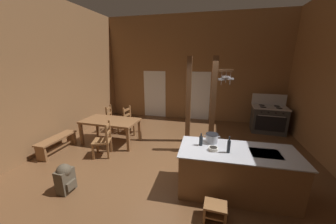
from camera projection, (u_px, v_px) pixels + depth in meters
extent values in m
cube|color=brown|center=(170.00, 170.00, 4.50)|extent=(8.11, 8.88, 0.10)
cube|color=brown|center=(192.00, 69.00, 7.74)|extent=(8.11, 0.14, 4.28)
cube|color=brown|center=(29.00, 75.00, 4.75)|extent=(0.14, 8.88, 4.28)
cube|color=white|center=(155.00, 94.00, 8.35)|extent=(1.00, 0.01, 2.05)
cube|color=white|center=(200.00, 96.00, 7.89)|extent=(0.84, 0.01, 2.05)
cube|color=brown|center=(236.00, 172.00, 3.57)|extent=(2.12, 0.96, 0.88)
cube|color=#A8AAB2|center=(238.00, 151.00, 3.44)|extent=(2.19, 1.02, 0.02)
cube|color=black|center=(266.00, 153.00, 3.35)|extent=(0.53, 0.41, 0.00)
cube|color=black|center=(231.00, 177.00, 4.08)|extent=(2.00, 0.10, 0.10)
cube|color=#323232|center=(268.00, 120.00, 6.65)|extent=(1.15, 0.83, 0.90)
cube|color=black|center=(270.00, 124.00, 6.31)|extent=(0.93, 0.07, 0.52)
cylinder|color=#A8AAB2|center=(272.00, 116.00, 6.21)|extent=(0.82, 0.08, 0.02)
cube|color=#A8AAB2|center=(270.00, 107.00, 6.52)|extent=(1.19, 0.87, 0.03)
cube|color=#A8AAB2|center=(269.00, 99.00, 6.80)|extent=(1.14, 0.11, 0.40)
cylinder|color=black|center=(279.00, 108.00, 6.31)|extent=(0.21, 0.21, 0.01)
cylinder|color=black|center=(263.00, 107.00, 6.45)|extent=(0.21, 0.21, 0.01)
cylinder|color=black|center=(277.00, 106.00, 6.59)|extent=(0.21, 0.21, 0.01)
cylinder|color=black|center=(262.00, 105.00, 6.73)|extent=(0.21, 0.21, 0.01)
cylinder|color=black|center=(283.00, 114.00, 6.09)|extent=(0.05, 0.03, 0.04)
cylinder|color=black|center=(276.00, 113.00, 6.15)|extent=(0.05, 0.03, 0.04)
cylinder|color=black|center=(269.00, 112.00, 6.21)|extent=(0.05, 0.03, 0.04)
cylinder|color=black|center=(261.00, 112.00, 6.28)|extent=(0.05, 0.03, 0.04)
cube|color=brown|center=(213.00, 106.00, 5.01)|extent=(0.15, 0.15, 2.63)
cube|color=brown|center=(223.00, 70.00, 4.73)|extent=(0.52, 0.12, 0.06)
cylinder|color=#A8AAB2|center=(222.00, 74.00, 4.76)|extent=(0.01, 0.01, 0.21)
cylinder|color=#A8AAB2|center=(221.00, 79.00, 4.79)|extent=(0.20, 0.20, 0.04)
cylinder|color=#A8AAB2|center=(221.00, 82.00, 4.81)|extent=(0.02, 0.02, 0.14)
cylinder|color=#A8AAB2|center=(226.00, 73.00, 4.73)|extent=(0.01, 0.01, 0.15)
cylinder|color=#A8AAB2|center=(226.00, 77.00, 4.76)|extent=(0.22, 0.22, 0.04)
cylinder|color=#A8AAB2|center=(226.00, 80.00, 4.78)|extent=(0.02, 0.02, 0.14)
cylinder|color=#A8AAB2|center=(231.00, 74.00, 4.72)|extent=(0.01, 0.01, 0.19)
cylinder|color=#A8AAB2|center=(230.00, 79.00, 4.75)|extent=(0.19, 0.19, 0.04)
cylinder|color=#A8AAB2|center=(230.00, 82.00, 4.78)|extent=(0.02, 0.02, 0.14)
cube|color=brown|center=(188.00, 101.00, 5.64)|extent=(0.14, 0.14, 2.63)
cube|color=brown|center=(215.00, 205.00, 2.96)|extent=(0.37, 0.30, 0.04)
cube|color=brown|center=(205.00, 211.00, 3.05)|extent=(0.05, 0.28, 0.26)
cube|color=brown|center=(225.00, 215.00, 2.96)|extent=(0.05, 0.28, 0.26)
cube|color=brown|center=(215.00, 213.00, 3.00)|extent=(0.33, 0.30, 0.03)
cube|color=brown|center=(110.00, 121.00, 5.70)|extent=(1.73, 0.97, 0.06)
cube|color=brown|center=(97.00, 126.00, 6.37)|extent=(0.08, 0.08, 0.68)
cube|color=brown|center=(140.00, 130.00, 5.96)|extent=(0.08, 0.08, 0.68)
cube|color=brown|center=(81.00, 134.00, 5.65)|extent=(0.08, 0.08, 0.68)
cube|color=brown|center=(128.00, 140.00, 5.23)|extent=(0.08, 0.08, 0.68)
cube|color=brown|center=(114.00, 120.00, 6.71)|extent=(0.50, 0.50, 0.04)
cube|color=brown|center=(122.00, 124.00, 6.94)|extent=(0.06, 0.06, 0.41)
cube|color=brown|center=(118.00, 128.00, 6.57)|extent=(0.06, 0.06, 0.41)
cube|color=brown|center=(111.00, 117.00, 6.89)|extent=(0.06, 0.06, 0.95)
cube|color=brown|center=(107.00, 120.00, 6.53)|extent=(0.06, 0.06, 0.95)
cube|color=brown|center=(108.00, 109.00, 6.61)|extent=(0.10, 0.38, 0.07)
cube|color=brown|center=(109.00, 114.00, 6.66)|extent=(0.10, 0.38, 0.07)
cube|color=brown|center=(132.00, 122.00, 6.52)|extent=(0.49, 0.49, 0.04)
cube|color=brown|center=(140.00, 126.00, 6.68)|extent=(0.06, 0.06, 0.41)
cube|color=brown|center=(134.00, 130.00, 6.34)|extent=(0.06, 0.06, 0.41)
cube|color=brown|center=(130.00, 118.00, 6.74)|extent=(0.06, 0.06, 0.95)
cube|color=brown|center=(124.00, 121.00, 6.40)|extent=(0.06, 0.06, 0.95)
cube|color=brown|center=(127.00, 110.00, 6.47)|extent=(0.08, 0.38, 0.07)
cube|color=brown|center=(127.00, 115.00, 6.52)|extent=(0.08, 0.38, 0.07)
cube|color=brown|center=(102.00, 141.00, 4.96)|extent=(0.56, 0.56, 0.04)
cube|color=brown|center=(93.00, 152.00, 4.82)|extent=(0.06, 0.06, 0.41)
cube|color=brown|center=(97.00, 146.00, 5.19)|extent=(0.06, 0.06, 0.41)
cube|color=brown|center=(107.00, 142.00, 4.78)|extent=(0.06, 0.06, 0.95)
cube|color=brown|center=(110.00, 136.00, 5.15)|extent=(0.06, 0.06, 0.95)
cube|color=brown|center=(108.00, 126.00, 4.86)|extent=(0.16, 0.37, 0.07)
cube|color=brown|center=(108.00, 133.00, 4.92)|extent=(0.16, 0.37, 0.07)
cube|color=brown|center=(56.00, 138.00, 5.17)|extent=(0.38, 1.18, 0.04)
cube|color=brown|center=(41.00, 154.00, 4.74)|extent=(0.31, 0.06, 0.40)
cube|color=brown|center=(71.00, 138.00, 5.72)|extent=(0.31, 0.06, 0.40)
cube|color=brown|center=(58.00, 148.00, 5.25)|extent=(0.08, 0.97, 0.06)
cube|color=#4C4233|center=(65.00, 181.00, 3.64)|extent=(0.24, 0.33, 0.48)
cube|color=#4C4233|center=(71.00, 185.00, 3.62)|extent=(0.07, 0.23, 0.17)
cylinder|color=black|center=(64.00, 177.00, 3.76)|extent=(0.04, 0.04, 0.38)
cylinder|color=black|center=(56.00, 182.00, 3.59)|extent=(0.04, 0.04, 0.38)
sphere|color=#4C4233|center=(64.00, 171.00, 3.58)|extent=(0.29, 0.29, 0.27)
cylinder|color=#A8AAB2|center=(212.00, 138.00, 3.76)|extent=(0.25, 0.25, 0.18)
cylinder|color=black|center=(212.00, 134.00, 3.74)|extent=(0.26, 0.26, 0.01)
cylinder|color=#A8AAB2|center=(205.00, 136.00, 3.78)|extent=(0.05, 0.02, 0.02)
cylinder|color=#A8AAB2|center=(219.00, 137.00, 3.72)|extent=(0.05, 0.02, 0.02)
cylinder|color=silver|center=(213.00, 149.00, 3.44)|extent=(0.17, 0.17, 0.06)
cylinder|color=black|center=(213.00, 147.00, 3.44)|extent=(0.14, 0.14, 0.00)
cylinder|color=#1E2328|center=(229.00, 147.00, 3.34)|extent=(0.06, 0.06, 0.24)
cylinder|color=#1E2328|center=(230.00, 138.00, 3.29)|extent=(0.02, 0.02, 0.08)
cylinder|color=#1E2328|center=(201.00, 141.00, 3.64)|extent=(0.07, 0.07, 0.18)
cylinder|color=#1E2328|center=(201.00, 135.00, 3.60)|extent=(0.03, 0.03, 0.06)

